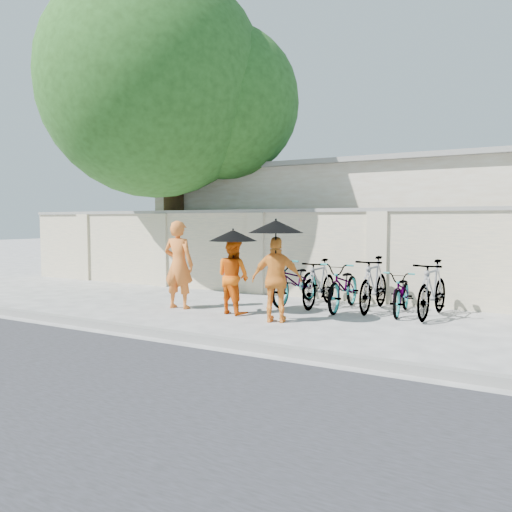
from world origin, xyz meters
The scene contains 16 objects.
ground centered at (0.00, 0.00, 0.00)m, with size 80.00×80.00×0.00m, color beige.
kerb centered at (0.00, -1.70, 0.06)m, with size 40.00×0.16×0.12m, color gray.
compound_wall centered at (1.00, 3.20, 1.00)m, with size 20.00×0.30×2.00m, color beige.
building_behind centered at (2.00, 7.00, 1.60)m, with size 14.00×6.00×3.20m, color silver.
shade_tree centered at (-3.66, 2.97, 5.10)m, with size 6.70×6.20×8.20m.
monk_left centered at (-1.38, 0.49, 0.90)m, with size 0.66×0.43×1.80m, color orange.
monk_center centered at (-0.10, 0.53, 0.73)m, with size 0.71×0.55×1.45m, color #E65A0A.
parasol_center centered at (-0.05, 0.45, 1.52)m, with size 0.93×0.93×0.80m.
monk_right centered at (1.01, 0.21, 0.76)m, with size 0.89×0.37×1.52m, color orange.
parasol_right centered at (1.03, 0.13, 1.70)m, with size 0.97×0.97×0.95m.
bike_0 centered at (0.51, 2.12, 0.50)m, with size 0.67×1.91×1.00m, color #999AA9.
bike_1 centered at (1.08, 2.04, 0.50)m, with size 0.47×1.67×1.00m, color #999AA9.
bike_2 centered at (1.65, 1.96, 0.49)m, with size 0.65×1.86×0.98m, color #999AA9.
bike_3 centered at (2.21, 2.10, 0.54)m, with size 0.51×1.81×1.09m, color #999AA9.
bike_4 centered at (2.78, 2.05, 0.43)m, with size 0.57×1.62×0.85m, color #999AA9.
bike_5 centered at (3.35, 1.98, 0.54)m, with size 0.50×1.78×1.07m, color #999AA9.
Camera 1 is at (4.96, -7.62, 1.79)m, focal length 35.00 mm.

